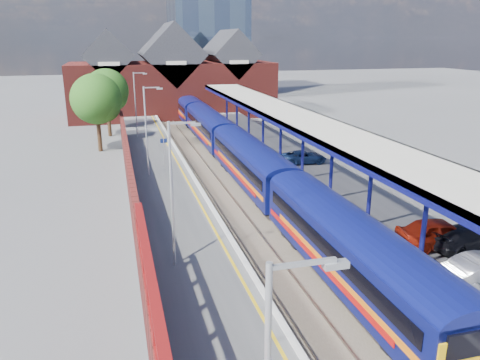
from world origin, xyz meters
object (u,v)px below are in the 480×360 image
object	(u,v)px
train	(227,140)
lamp_post_c	(148,126)
lamp_post_b	(174,186)
parked_car_blue	(303,157)
lamp_post_d	(136,100)
platform_sign	(164,148)
parked_car_red	(440,233)
parked_car_dark	(464,237)

from	to	relation	value
train	lamp_post_c	xyz separation A→B (m)	(-7.86, -6.20, 2.87)
lamp_post_b	lamp_post_c	bearing A→B (deg)	90.00
train	parked_car_blue	xyz separation A→B (m)	(5.39, -5.97, -0.56)
lamp_post_d	parked_car_blue	distance (m)	20.87
platform_sign	parked_car_red	size ratio (longest dim) A/B	0.55
lamp_post_c	lamp_post_d	distance (m)	16.00
lamp_post_c	parked_car_blue	bearing A→B (deg)	1.03
lamp_post_c	parked_car_red	bearing A→B (deg)	-52.37
lamp_post_c	lamp_post_d	world-z (taller)	same
lamp_post_d	parked_car_red	bearing A→B (deg)	-68.04
train	parked_car_red	world-z (taller)	train
lamp_post_d	platform_sign	world-z (taller)	lamp_post_d
lamp_post_c	platform_sign	bearing A→B (deg)	55.74
lamp_post_b	parked_car_red	bearing A→B (deg)	-6.50
lamp_post_c	train	bearing A→B (deg)	38.30
lamp_post_d	parked_car_dark	xyz separation A→B (m)	(14.68, -33.99, -3.38)
platform_sign	parked_car_dark	bearing A→B (deg)	-56.33
parked_car_red	parked_car_blue	world-z (taller)	parked_car_red
lamp_post_c	parked_car_red	xyz separation A→B (m)	(13.52, -17.54, -3.22)
platform_sign	parked_car_blue	bearing A→B (deg)	-8.44
train	parked_car_blue	world-z (taller)	train
train	parked_car_red	distance (m)	24.41
train	parked_car_red	size ratio (longest dim) A/B	14.54
train	parked_car_blue	bearing A→B (deg)	-47.93
parked_car_dark	parked_car_blue	bearing A→B (deg)	-8.00
platform_sign	parked_car_blue	size ratio (longest dim) A/B	0.62
parked_car_red	platform_sign	bearing A→B (deg)	38.40
platform_sign	parked_car_red	world-z (taller)	platform_sign
lamp_post_b	parked_car_dark	size ratio (longest dim) A/B	1.66
lamp_post_c	parked_car_red	size ratio (longest dim) A/B	1.54
lamp_post_b	train	bearing A→B (deg)	70.52
parked_car_red	parked_car_dark	world-z (taller)	parked_car_red
platform_sign	parked_car_red	xyz separation A→B (m)	(12.16, -19.54, -0.92)
platform_sign	parked_car_blue	distance (m)	12.06
lamp_post_c	parked_car_dark	xyz separation A→B (m)	(14.68, -17.99, -3.38)
lamp_post_b	lamp_post_d	bearing A→B (deg)	90.00
train	parked_car_dark	distance (m)	25.14
train	lamp_post_b	world-z (taller)	lamp_post_b
parked_car_red	parked_car_dark	distance (m)	1.25
train	lamp_post_b	bearing A→B (deg)	-109.48
train	platform_sign	distance (m)	7.76
lamp_post_b	parked_car_red	size ratio (longest dim) A/B	1.54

